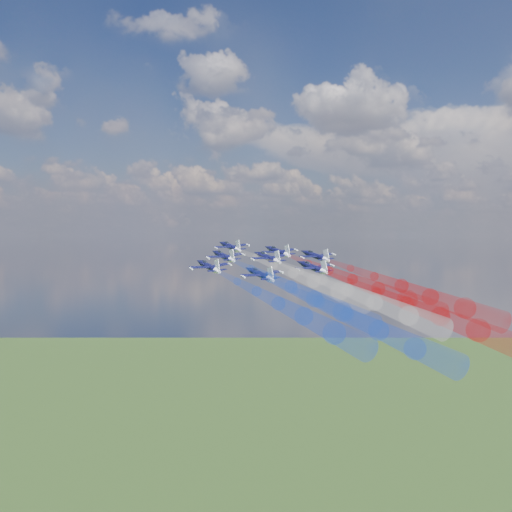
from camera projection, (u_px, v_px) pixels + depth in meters
The scene contains 16 objects.
jet_lead at pixel (230, 247), 165.01m from camera, with size 10.98×13.72×3.66m, color black, non-canonical shape.
trail_lead at pixel (293, 273), 137.30m from camera, with size 4.57×53.69×4.57m, color white, non-canonical shape.
jet_inner_left at pixel (224, 256), 152.01m from camera, with size 10.98×13.72×3.66m, color black, non-canonical shape.
trail_inner_left at pixel (291, 287), 124.30m from camera, with size 4.57×53.69×4.57m, color blue, non-canonical shape.
jet_inner_right at pixel (278, 251), 160.31m from camera, with size 10.98×13.72×3.66m, color black, non-canonical shape.
trail_inner_right at pixel (353, 280), 132.60m from camera, with size 4.57×53.69×4.57m, color red, non-canonical shape.
jet_outer_left at pixel (209, 267), 141.09m from camera, with size 10.98×13.72×3.66m, color black, non-canonical shape.
trail_outer_left at pixel (279, 303), 113.38m from camera, with size 4.57×53.69×4.57m, color blue, non-canonical shape.
jet_center_third at pixel (268, 258), 148.79m from camera, with size 10.98×13.72×3.66m, color black, non-canonical shape.
trail_center_third at pixel (347, 290), 121.08m from camera, with size 4.57×53.69×4.57m, color white, non-canonical shape.
jet_outer_right at pixel (316, 256), 155.62m from camera, with size 10.98×13.72×3.66m, color black, non-canonical shape.
trail_outer_right at pixel (401, 286), 127.91m from camera, with size 4.57×53.69×4.57m, color red, non-canonical shape.
jet_rear_left at pixel (260, 274), 135.70m from camera, with size 10.98×13.72×3.66m, color black, non-canonical shape.
trail_rear_left at pixel (347, 315), 107.99m from camera, with size 4.57×53.69×4.57m, color blue, non-canonical shape.
jet_rear_right at pixel (313, 267), 143.81m from camera, with size 10.98×13.72×3.66m, color black, non-canonical shape.
trail_rear_right at pixel (406, 303), 116.10m from camera, with size 4.57×53.69×4.57m, color red, non-canonical shape.
Camera 1 is at (79.83, -140.76, 180.23)m, focal length 39.81 mm.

